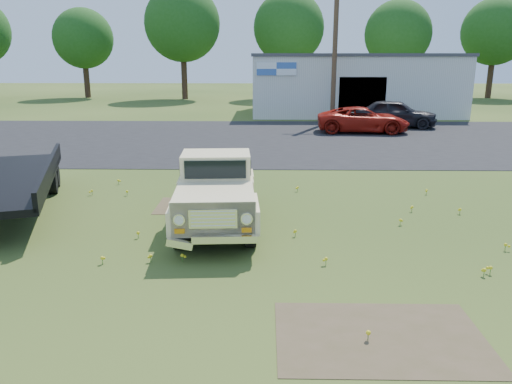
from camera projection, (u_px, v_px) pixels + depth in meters
ground at (273, 256)px, 10.11m from camera, size 140.00×140.00×0.00m
asphalt_lot at (269, 139)px, 24.59m from camera, size 90.00×14.00×0.02m
dirt_patch_a at (380, 337)px, 7.19m from camera, size 3.00×2.00×0.01m
dirt_patch_b at (198, 206)px, 13.53m from camera, size 2.20×1.60×0.01m
commercial_building at (352, 83)px, 35.50m from camera, size 14.20×8.20×4.15m
utility_pole_mid at (335, 45)px, 30.07m from camera, size 1.60×0.30×9.00m
treeline_b at (83, 39)px, 48.54m from camera, size 5.76×5.76×8.57m
treeline_c at (182, 24)px, 46.57m from camera, size 7.04×7.04×10.47m
treeline_d at (289, 28)px, 47.43m from camera, size 6.72×6.72×10.00m
treeline_e at (398, 34)px, 45.96m from camera, size 6.08×6.08×9.04m
treeline_f at (495, 32)px, 48.11m from camera, size 6.40×6.40×9.52m
vintage_pickup_truck at (217, 189)px, 11.81m from camera, size 2.20×4.97×1.76m
flatbed_trailer at (3, 175)px, 12.87m from camera, size 4.40×7.42×1.92m
red_pickup at (363, 120)px, 26.56m from camera, size 4.97×2.56×1.34m
dark_sedan at (395, 114)px, 28.58m from camera, size 4.89×2.83×1.57m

